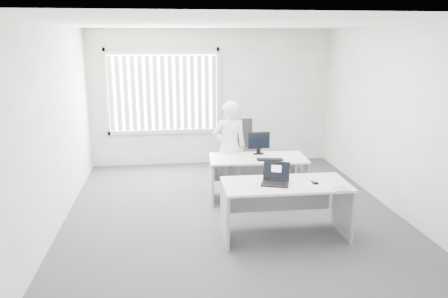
{
  "coord_description": "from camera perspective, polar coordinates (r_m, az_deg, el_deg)",
  "views": [
    {
      "loc": [
        -0.96,
        -6.04,
        2.62
      ],
      "look_at": [
        -0.12,
        0.15,
        1.02
      ],
      "focal_mm": 35.0,
      "sensor_mm": 36.0,
      "label": 1
    }
  ],
  "objects": [
    {
      "name": "ground",
      "position": [
        6.66,
        1.25,
        -8.81
      ],
      "size": [
        6.0,
        6.0,
        0.0
      ],
      "primitive_type": "plane",
      "color": "#47464C",
      "rests_on": "ground"
    },
    {
      "name": "wall_back",
      "position": [
        9.18,
        -1.62,
        6.73
      ],
      "size": [
        5.0,
        0.02,
        2.8
      ],
      "primitive_type": "cube",
      "color": "white",
      "rests_on": "ground"
    },
    {
      "name": "wall_front",
      "position": [
        3.42,
        9.25,
        -6.74
      ],
      "size": [
        5.0,
        0.02,
        2.8
      ],
      "primitive_type": "cube",
      "color": "white",
      "rests_on": "ground"
    },
    {
      "name": "wall_left",
      "position": [
        6.35,
        -21.57,
        2.29
      ],
      "size": [
        0.02,
        6.0,
        2.8
      ],
      "primitive_type": "cube",
      "color": "white",
      "rests_on": "ground"
    },
    {
      "name": "wall_right",
      "position": [
        7.07,
        21.8,
        3.4
      ],
      "size": [
        0.02,
        6.0,
        2.8
      ],
      "primitive_type": "cube",
      "color": "white",
      "rests_on": "ground"
    },
    {
      "name": "ceiling",
      "position": [
        6.12,
        1.4,
        16.06
      ],
      "size": [
        5.0,
        6.0,
        0.02
      ],
      "primitive_type": "cube",
      "color": "white",
      "rests_on": "wall_back"
    },
    {
      "name": "window",
      "position": [
        9.07,
        -7.95,
        7.46
      ],
      "size": [
        2.32,
        0.06,
        1.76
      ],
      "primitive_type": "cube",
      "color": "#B8B9B4",
      "rests_on": "wall_back"
    },
    {
      "name": "blinds",
      "position": [
        9.01,
        -7.94,
        7.22
      ],
      "size": [
        2.2,
        0.1,
        1.5
      ],
      "primitive_type": null,
      "color": "silver",
      "rests_on": "wall_back"
    },
    {
      "name": "desk_near",
      "position": [
        5.89,
        8.01,
        -6.39
      ],
      "size": [
        1.67,
        0.81,
        0.76
      ],
      "rotation": [
        0.0,
        0.0,
        -0.02
      ],
      "color": "silver",
      "rests_on": "ground"
    },
    {
      "name": "desk_far",
      "position": [
        7.22,
        4.44,
        -2.61
      ],
      "size": [
        1.61,
        0.82,
        0.72
      ],
      "rotation": [
        0.0,
        0.0,
        -0.06
      ],
      "color": "silver",
      "rests_on": "ground"
    },
    {
      "name": "office_chair",
      "position": [
        8.63,
        2.46,
        -1.02
      ],
      "size": [
        0.64,
        0.64,
        1.07
      ],
      "rotation": [
        0.0,
        0.0,
        0.06
      ],
      "color": "black",
      "rests_on": "ground"
    },
    {
      "name": "person",
      "position": [
        7.44,
        0.74,
        0.23
      ],
      "size": [
        0.61,
        0.43,
        1.61
      ],
      "primitive_type": "imported",
      "rotation": [
        0.0,
        0.0,
        3.22
      ],
      "color": "white",
      "rests_on": "ground"
    },
    {
      "name": "laptop",
      "position": [
        5.71,
        6.72,
        -3.35
      ],
      "size": [
        0.43,
        0.41,
        0.27
      ],
      "primitive_type": null,
      "rotation": [
        0.0,
        0.0,
        -0.34
      ],
      "color": "black",
      "rests_on": "desk_near"
    },
    {
      "name": "paper_sheet",
      "position": [
        5.85,
        12.04,
        -4.52
      ],
      "size": [
        0.31,
        0.23,
        0.0
      ],
      "primitive_type": "cube",
      "rotation": [
        0.0,
        0.0,
        0.1
      ],
      "color": "white",
      "rests_on": "desk_near"
    },
    {
      "name": "mouse",
      "position": [
        5.87,
        11.77,
        -4.21
      ],
      "size": [
        0.06,
        0.11,
        0.05
      ],
      "primitive_type": null,
      "rotation": [
        0.0,
        0.0,
        0.0
      ],
      "color": "silver",
      "rests_on": "paper_sheet"
    },
    {
      "name": "booklet",
      "position": [
        5.74,
        15.02,
        -5.03
      ],
      "size": [
        0.16,
        0.21,
        0.01
      ],
      "primitive_type": "cube",
      "rotation": [
        0.0,
        0.0,
        -0.05
      ],
      "color": "white",
      "rests_on": "desk_near"
    },
    {
      "name": "keyboard",
      "position": [
        7.02,
        6.0,
        -1.38
      ],
      "size": [
        0.43,
        0.19,
        0.02
      ],
      "primitive_type": "cube",
      "rotation": [
        0.0,
        0.0,
        -0.13
      ],
      "color": "black",
      "rests_on": "desk_far"
    },
    {
      "name": "monitor",
      "position": [
        7.32,
        4.55,
        0.77
      ],
      "size": [
        0.38,
        0.13,
        0.38
      ],
      "primitive_type": null,
      "rotation": [
        0.0,
        0.0,
        0.04
      ],
      "color": "black",
      "rests_on": "desk_far"
    }
  ]
}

